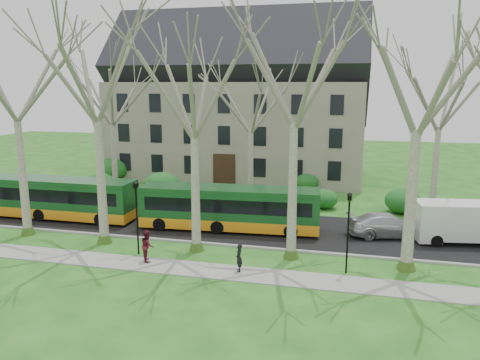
% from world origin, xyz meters
% --- Properties ---
extents(ground, '(120.00, 120.00, 0.00)m').
position_xyz_m(ground, '(0.00, 0.00, 0.00)').
color(ground, '#205E1B').
rests_on(ground, ground).
extents(sidewalk, '(70.00, 2.00, 0.06)m').
position_xyz_m(sidewalk, '(0.00, -2.50, 0.03)').
color(sidewalk, gray).
rests_on(sidewalk, ground).
extents(road, '(80.00, 8.00, 0.06)m').
position_xyz_m(road, '(0.00, 5.50, 0.03)').
color(road, black).
rests_on(road, ground).
extents(curb, '(80.00, 0.25, 0.14)m').
position_xyz_m(curb, '(0.00, 1.50, 0.07)').
color(curb, '#A5A39E').
rests_on(curb, ground).
extents(building, '(26.50, 12.20, 16.00)m').
position_xyz_m(building, '(-6.00, 24.00, 8.07)').
color(building, gray).
rests_on(building, ground).
extents(tree_row_verge, '(49.00, 7.00, 14.00)m').
position_xyz_m(tree_row_verge, '(0.00, 0.30, 7.00)').
color(tree_row_verge, gray).
rests_on(tree_row_verge, ground).
extents(tree_row_far, '(33.00, 7.00, 12.00)m').
position_xyz_m(tree_row_far, '(-1.33, 11.00, 6.00)').
color(tree_row_far, gray).
rests_on(tree_row_far, ground).
extents(lamp_row, '(36.22, 0.22, 4.30)m').
position_xyz_m(lamp_row, '(-0.00, -1.00, 2.57)').
color(lamp_row, black).
rests_on(lamp_row, ground).
extents(hedges, '(30.60, 8.60, 2.00)m').
position_xyz_m(hedges, '(-4.67, 14.00, 1.00)').
color(hedges, '#1A5C24').
rests_on(hedges, ground).
extents(bus_lead, '(12.29, 2.61, 3.07)m').
position_xyz_m(bus_lead, '(-15.25, 4.45, 1.59)').
color(bus_lead, '#154B1F').
rests_on(bus_lead, road).
extents(bus_follow, '(12.31, 3.32, 3.04)m').
position_xyz_m(bus_follow, '(-1.94, 4.71, 1.58)').
color(bus_follow, '#154B1F').
rests_on(bus_follow, road).
extents(sedan, '(5.54, 3.28, 1.50)m').
position_xyz_m(sedan, '(8.54, 5.69, 0.81)').
color(sedan, '#B7B7BC').
rests_on(sedan, road).
extents(van_a, '(6.13, 2.98, 2.57)m').
position_xyz_m(van_a, '(13.03, 5.55, 1.34)').
color(van_a, white).
rests_on(van_a, road).
extents(pedestrian_a, '(0.53, 0.64, 1.51)m').
position_xyz_m(pedestrian_a, '(0.43, -2.26, 0.81)').
color(pedestrian_a, black).
rests_on(pedestrian_a, sidewalk).
extents(pedestrian_b, '(1.01, 1.09, 1.79)m').
position_xyz_m(pedestrian_b, '(-4.94, -2.00, 0.95)').
color(pedestrian_b, maroon).
rests_on(pedestrian_b, sidewalk).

